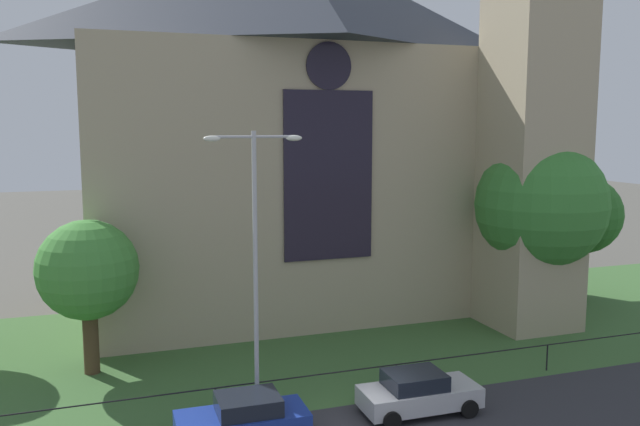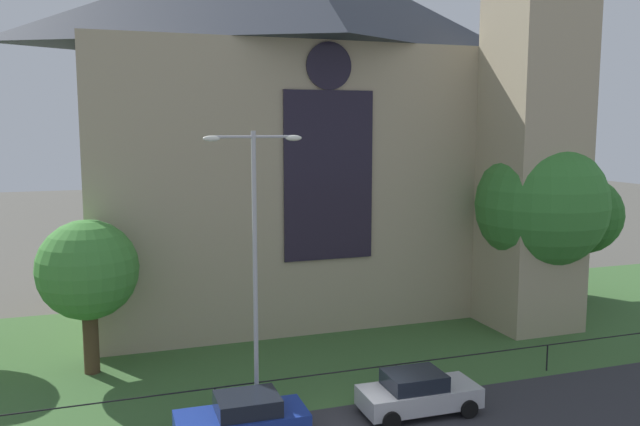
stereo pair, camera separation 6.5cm
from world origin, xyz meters
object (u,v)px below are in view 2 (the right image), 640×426
at_px(streetlamp_near, 255,242).
at_px(parked_car_blue, 243,419).
at_px(parked_car_silver, 418,393).
at_px(church_building, 308,122).
at_px(tree_right_far, 583,216).
at_px(tree_left_near, 88,271).
at_px(tree_right_near, 541,205).

bearing_deg(streetlamp_near, parked_car_blue, -116.02).
xyz_separation_m(parked_car_blue, parked_car_silver, (6.28, 0.04, 0.00)).
bearing_deg(parked_car_blue, church_building, -114.30).
height_order(tree_right_far, parked_car_silver, tree_right_far).
bearing_deg(streetlamp_near, parked_car_silver, -18.44).
bearing_deg(tree_left_near, parked_car_blue, -59.73).
height_order(church_building, tree_left_near, church_building).
distance_m(streetlamp_near, parked_car_silver, 7.83).
distance_m(tree_left_near, streetlamp_near, 8.34).
bearing_deg(tree_right_far, tree_left_near, -173.09).
relative_size(tree_left_near, parked_car_silver, 1.50).
bearing_deg(parked_car_silver, parked_car_blue, -178.70).
height_order(church_building, tree_right_far, church_building).
distance_m(tree_left_near, parked_car_silver, 13.83).
relative_size(tree_left_near, streetlamp_near, 0.64).
relative_size(tree_right_far, streetlamp_near, 0.73).
relative_size(tree_right_far, parked_car_silver, 1.70).
distance_m(tree_right_far, tree_right_near, 7.11).
bearing_deg(parked_car_blue, parked_car_silver, -178.51).
bearing_deg(tree_left_near, parked_car_silver, -35.70).
xyz_separation_m(tree_right_near, streetlamp_near, (-15.84, -5.48, 0.01)).
distance_m(streetlamp_near, parked_car_blue, 5.77).
relative_size(church_building, parked_car_blue, 6.14).
bearing_deg(tree_right_near, tree_right_far, 33.07).
relative_size(tree_right_far, tree_left_near, 1.13).
xyz_separation_m(church_building, parked_car_silver, (-0.83, -14.91, -9.53)).
xyz_separation_m(church_building, streetlamp_near, (-6.21, -13.12, -4.13)).
xyz_separation_m(tree_right_far, parked_car_blue, (-22.60, -11.14, -4.13)).
bearing_deg(church_building, tree_right_near, -38.40).
distance_m(tree_right_far, parked_car_silver, 20.16).
xyz_separation_m(tree_left_near, tree_right_near, (21.32, -0.52, 1.86)).
distance_m(church_building, parked_car_silver, 17.72).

